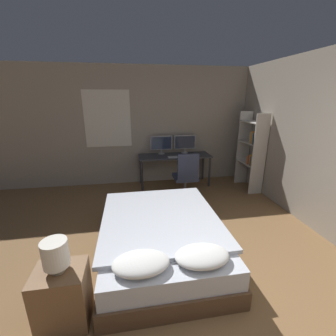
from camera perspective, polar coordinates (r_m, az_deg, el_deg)
wall_back at (r=5.42m, az=-1.46°, el=10.51°), size 12.00×0.08×2.70m
wall_side_right at (r=3.97m, az=36.19°, el=4.47°), size 0.06×12.00×2.70m
bed at (r=3.10m, az=-1.63°, el=-17.19°), size 1.52×2.03×0.58m
nightstand at (r=2.55m, az=-25.11°, el=-27.41°), size 0.45×0.37×0.57m
bedside_lamp at (r=2.26m, az=-26.70°, el=-18.89°), size 0.22×0.22×0.30m
desk at (r=5.25m, az=1.69°, el=2.35°), size 1.67×0.58×0.73m
monitor_left at (r=5.30m, az=-1.72°, el=6.19°), size 0.51×0.16×0.43m
monitor_right at (r=5.41m, az=4.30°, el=6.38°), size 0.51×0.16×0.43m
keyboard at (r=5.05m, az=2.11°, el=2.84°), size 0.37×0.13×0.02m
computer_mouse at (r=5.11m, az=5.15°, el=3.06°), size 0.07×0.05×0.04m
office_chair at (r=4.69m, az=4.56°, el=-2.90°), size 0.52×0.52×0.96m
bookshelf at (r=5.24m, az=20.75°, el=4.58°), size 0.31×0.71×1.72m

